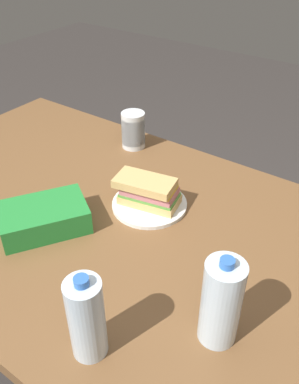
{
  "coord_description": "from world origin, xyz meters",
  "views": [
    {
      "loc": [
        -0.61,
        0.68,
        1.52
      ],
      "look_at": [
        -0.05,
        -0.11,
        0.83
      ],
      "focal_mm": 38.45,
      "sensor_mm": 36.0,
      "label": 1
    }
  ],
  "objects_px": {
    "dining_table": "(114,242)",
    "paper_plate": "(149,204)",
    "chip_bag": "(44,217)",
    "water_bottle_spare": "(221,302)",
    "plastic_cup_stack": "(133,130)",
    "water_bottle_tall": "(86,318)",
    "sandwich": "(148,191)"
  },
  "relations": [
    {
      "from": "paper_plate",
      "to": "water_bottle_tall",
      "type": "xyz_separation_m",
      "value": [
        -0.18,
        0.45,
        0.09
      ]
    },
    {
      "from": "chip_bag",
      "to": "water_bottle_spare",
      "type": "height_order",
      "value": "water_bottle_spare"
    },
    {
      "from": "dining_table",
      "to": "water_bottle_tall",
      "type": "bearing_deg",
      "value": 123.72
    },
    {
      "from": "sandwich",
      "to": "water_bottle_spare",
      "type": "xyz_separation_m",
      "value": [
        -0.37,
        0.27,
        0.05
      ]
    },
    {
      "from": "dining_table",
      "to": "chip_bag",
      "type": "relative_size",
      "value": 7.1
    },
    {
      "from": "water_bottle_tall",
      "to": "sandwich",
      "type": "bearing_deg",
      "value": -68.14
    },
    {
      "from": "paper_plate",
      "to": "water_bottle_tall",
      "type": "bearing_deg",
      "value": 111.39
    },
    {
      "from": "dining_table",
      "to": "chip_bag",
      "type": "distance_m",
      "value": 0.23
    },
    {
      "from": "chip_bag",
      "to": "water_bottle_spare",
      "type": "relative_size",
      "value": 1.06
    },
    {
      "from": "water_bottle_tall",
      "to": "water_bottle_spare",
      "type": "xyz_separation_m",
      "value": [
        -0.19,
        -0.18,
        0.01
      ]
    },
    {
      "from": "paper_plate",
      "to": "water_bottle_tall",
      "type": "relative_size",
      "value": 1.07
    },
    {
      "from": "chip_bag",
      "to": "plastic_cup_stack",
      "type": "relative_size",
      "value": 1.76
    },
    {
      "from": "paper_plate",
      "to": "water_bottle_spare",
      "type": "height_order",
      "value": "water_bottle_spare"
    },
    {
      "from": "chip_bag",
      "to": "plastic_cup_stack",
      "type": "bearing_deg",
      "value": 41.53
    },
    {
      "from": "sandwich",
      "to": "plastic_cup_stack",
      "type": "xyz_separation_m",
      "value": [
        0.25,
        -0.26,
        0.01
      ]
    },
    {
      "from": "water_bottle_tall",
      "to": "water_bottle_spare",
      "type": "height_order",
      "value": "water_bottle_spare"
    },
    {
      "from": "water_bottle_tall",
      "to": "plastic_cup_stack",
      "type": "distance_m",
      "value": 0.83
    },
    {
      "from": "plastic_cup_stack",
      "to": "sandwich",
      "type": "bearing_deg",
      "value": 134.02
    },
    {
      "from": "chip_bag",
      "to": "water_bottle_spare",
      "type": "distance_m",
      "value": 0.55
    },
    {
      "from": "chip_bag",
      "to": "plastic_cup_stack",
      "type": "xyz_separation_m",
      "value": [
        0.08,
        -0.5,
        0.03
      ]
    },
    {
      "from": "chip_bag",
      "to": "plastic_cup_stack",
      "type": "distance_m",
      "value": 0.51
    },
    {
      "from": "paper_plate",
      "to": "sandwich",
      "type": "xyz_separation_m",
      "value": [
        0.0,
        0.0,
        0.05
      ]
    },
    {
      "from": "dining_table",
      "to": "water_bottle_spare",
      "type": "distance_m",
      "value": 0.5
    },
    {
      "from": "plastic_cup_stack",
      "to": "water_bottle_spare",
      "type": "distance_m",
      "value": 0.82
    },
    {
      "from": "paper_plate",
      "to": "sandwich",
      "type": "distance_m",
      "value": 0.05
    },
    {
      "from": "dining_table",
      "to": "water_bottle_tall",
      "type": "relative_size",
      "value": 7.94
    },
    {
      "from": "dining_table",
      "to": "sandwich",
      "type": "xyz_separation_m",
      "value": [
        -0.05,
        -0.1,
        0.15
      ]
    },
    {
      "from": "plastic_cup_stack",
      "to": "water_bottle_tall",
      "type": "bearing_deg",
      "value": 121.31
    },
    {
      "from": "chip_bag",
      "to": "sandwich",
      "type": "bearing_deg",
      "value": -2.93
    },
    {
      "from": "dining_table",
      "to": "paper_plate",
      "type": "distance_m",
      "value": 0.16
    },
    {
      "from": "chip_bag",
      "to": "water_bottle_tall",
      "type": "bearing_deg",
      "value": -87.76
    },
    {
      "from": "dining_table",
      "to": "water_bottle_spare",
      "type": "height_order",
      "value": "water_bottle_spare"
    }
  ]
}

